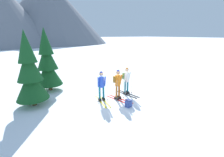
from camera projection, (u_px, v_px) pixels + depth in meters
name	position (u px, v px, depth m)	size (l,w,h in m)	color
ground_plane	(114.00, 100.00, 8.41)	(400.00, 400.00, 0.00)	white
skier_in_blue	(101.00, 84.00, 8.05)	(0.60, 1.79, 1.66)	yellow
skier_in_orange	(118.00, 83.00, 8.22)	(0.76, 1.77, 1.70)	red
skier_in_white	(126.00, 79.00, 8.98)	(0.63, 1.64, 1.65)	black
pine_tree_near	(47.00, 63.00, 9.39)	(1.63, 1.63, 3.94)	#51381E
pine_tree_mid	(30.00, 73.00, 7.30)	(1.55, 1.55, 3.75)	#51381E
backpack_on_snow_front	(129.00, 103.00, 7.54)	(0.37, 0.31, 0.38)	#384C99
mountain_ridge_distant	(34.00, 10.00, 54.09)	(56.08, 47.97, 24.92)	slate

